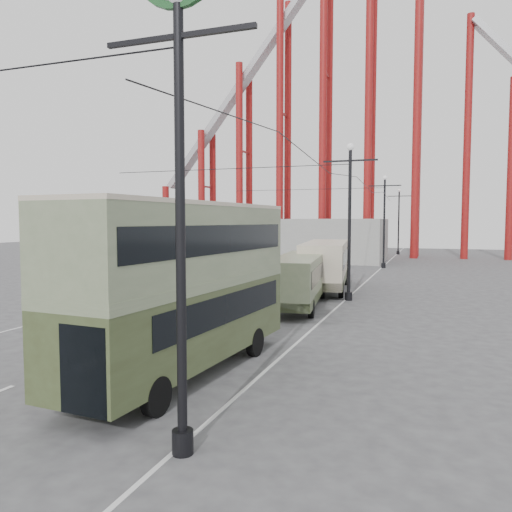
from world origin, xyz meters
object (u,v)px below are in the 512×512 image
at_px(double_decker_bus, 185,279).
at_px(single_decker_green, 299,278).
at_px(lamp_post_near, 179,60).
at_px(single_decker_cream, 326,263).
at_px(pedestrian, 140,317).

xyz_separation_m(double_decker_bus, single_decker_green, (0.15, 13.32, -1.39)).
relative_size(lamp_post_near, single_decker_cream, 0.99).
relative_size(single_decker_green, single_decker_cream, 0.93).
relative_size(double_decker_bus, single_decker_green, 0.99).
distance_m(single_decker_green, pedestrian, 10.69).
bearing_deg(lamp_post_near, pedestrian, 127.41).
xyz_separation_m(single_decker_green, pedestrian, (-3.99, -9.90, -0.66)).
relative_size(single_decker_cream, pedestrian, 5.85).
bearing_deg(pedestrian, single_decker_cream, -137.77).
xyz_separation_m(single_decker_cream, pedestrian, (-4.04, -16.87, -0.93)).
relative_size(double_decker_bus, pedestrian, 5.39).
bearing_deg(lamp_post_near, single_decker_cream, 95.10).
height_order(lamp_post_near, single_decker_cream, lamp_post_near).
relative_size(double_decker_bus, single_decker_cream, 0.92).
xyz_separation_m(lamp_post_near, single_decker_cream, (-2.24, 25.08, -5.99)).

